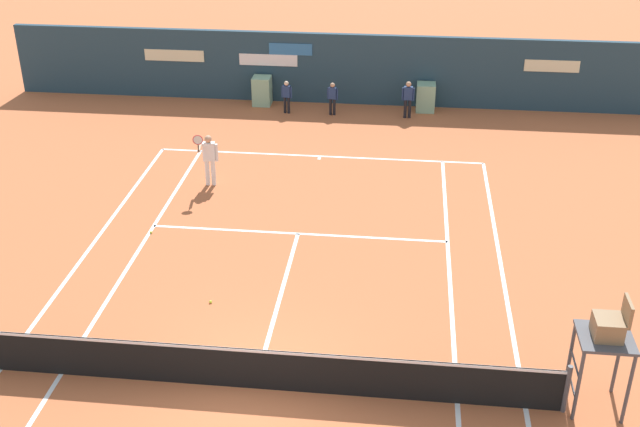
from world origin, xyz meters
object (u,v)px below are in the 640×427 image
umpire_chair (607,336)px  player_on_baseline (209,156)px  ball_kid_left_post (332,97)px  ball_kid_right_post (287,95)px  tennis_ball_near_service_line (211,302)px  ball_kid_centre_post (408,97)px  tennis_ball_by_sideline (151,232)px

umpire_chair → player_on_baseline: size_ratio=1.32×
umpire_chair → ball_kid_left_post: size_ratio=1.97×
ball_kid_right_post → tennis_ball_near_service_line: ball_kid_right_post is taller
player_on_baseline → ball_kid_centre_post: (5.84, 6.47, -0.16)m
umpire_chair → ball_kid_right_post: size_ratio=1.96×
player_on_baseline → umpire_chair: bearing=130.1°
ball_kid_left_post → ball_kid_centre_post: size_ratio=0.89×
ball_kid_left_post → umpire_chair: bearing=120.6°
ball_kid_centre_post → tennis_ball_by_sideline: 11.78m
player_on_baseline → ball_kid_centre_post: bearing=-139.3°
ball_kid_right_post → ball_kid_centre_post: 4.47m
tennis_ball_near_service_line → ball_kid_left_post: bearing=82.9°
ball_kid_left_post → tennis_ball_near_service_line: size_ratio=18.16×
ball_kid_right_post → tennis_ball_by_sideline: size_ratio=18.19×
umpire_chair → ball_kid_left_post: umpire_chair is taller
ball_kid_centre_post → umpire_chair: bearing=102.8°
tennis_ball_by_sideline → ball_kid_right_post: bearing=76.7°
umpire_chair → ball_kid_centre_post: (-3.82, 15.37, -0.84)m
ball_kid_centre_post → tennis_ball_near_service_line: 13.49m
ball_kid_left_post → tennis_ball_near_service_line: ball_kid_left_post is taller
tennis_ball_by_sideline → tennis_ball_near_service_line: size_ratio=1.00×
tennis_ball_by_sideline → tennis_ball_near_service_line: 3.92m
ball_kid_centre_post → tennis_ball_near_service_line: size_ratio=20.29×
tennis_ball_near_service_line → ball_kid_centre_post: bearing=71.1°
player_on_baseline → ball_kid_right_post: size_ratio=1.49×
ball_kid_left_post → player_on_baseline: bearing=72.0°
ball_kid_left_post → tennis_ball_by_sideline: size_ratio=18.16×
player_on_baseline → ball_kid_left_post: 7.17m
ball_kid_right_post → ball_kid_left_post: bearing=-170.8°
ball_kid_centre_post → tennis_ball_by_sideline: bearing=53.9°
tennis_ball_near_service_line → player_on_baseline: bearing=103.3°
umpire_chair → player_on_baseline: bearing=47.3°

